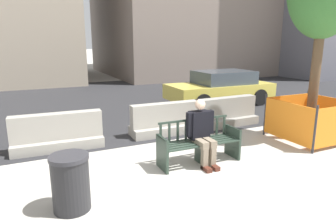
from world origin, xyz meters
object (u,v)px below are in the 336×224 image
seated_person (202,131)px  construction_fence (310,118)px  trash_bin (71,183)px  jersey_barrier_centre (167,121)px  street_bench (199,144)px  jersey_barrier_left (58,135)px  car_taxi_near (221,87)px  jersey_barrier_right (225,114)px

seated_person → construction_fence: seated_person is taller
trash_bin → jersey_barrier_centre: bearing=44.5°
street_bench → jersey_barrier_left: bearing=140.5°
jersey_barrier_centre → jersey_barrier_left: (-2.79, -0.01, 0.00)m
trash_bin → jersey_barrier_left: bearing=88.3°
seated_person → jersey_barrier_left: bearing=140.0°
street_bench → jersey_barrier_left: (-2.52, 2.08, -0.06)m
seated_person → construction_fence: bearing=3.1°
street_bench → construction_fence: 3.32m
car_taxi_near → trash_bin: bearing=-139.5°
jersey_barrier_centre → car_taxi_near: (3.55, 2.65, 0.33)m
street_bench → jersey_barrier_left: size_ratio=0.84×
street_bench → trash_bin: size_ratio=2.00×
jersey_barrier_right → trash_bin: (-4.76, -2.82, 0.09)m
street_bench → seated_person: size_ratio=1.29×
car_taxi_near → trash_bin: 8.45m
jersey_barrier_left → trash_bin: size_ratio=2.39×
jersey_barrier_centre → construction_fence: (3.05, -1.97, 0.21)m
jersey_barrier_left → street_bench: bearing=-39.5°
street_bench → trash_bin: bearing=-164.2°
jersey_barrier_left → jersey_barrier_right: bearing=0.1°
car_taxi_near → jersey_barrier_left: bearing=-157.2°
street_bench → jersey_barrier_centre: 2.11m
seated_person → jersey_barrier_centre: size_ratio=0.65×
jersey_barrier_right → construction_fence: bearing=-59.5°
seated_person → car_taxi_near: 6.12m
car_taxi_near → street_bench: bearing=-128.9°
jersey_barrier_left → trash_bin: (-0.08, -2.81, 0.09)m
jersey_barrier_centre → construction_fence: size_ratio=1.27×
jersey_barrier_centre → jersey_barrier_left: 2.79m
street_bench → construction_fence: (3.32, 0.12, 0.15)m
construction_fence → jersey_barrier_right: bearing=120.5°
seated_person → construction_fence: (3.30, 0.18, -0.14)m
jersey_barrier_centre → car_taxi_near: size_ratio=0.49×
construction_fence → car_taxi_near: (0.51, 4.62, 0.12)m
jersey_barrier_centre → car_taxi_near: bearing=36.7°
seated_person → trash_bin: size_ratio=1.55×
street_bench → jersey_barrier_right: bearing=44.0°
jersey_barrier_centre → seated_person: bearing=-96.6°
seated_person → trash_bin: bearing=-165.5°
jersey_barrier_right → jersey_barrier_left: bearing=-179.9°
car_taxi_near → trash_bin: car_taxi_near is taller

